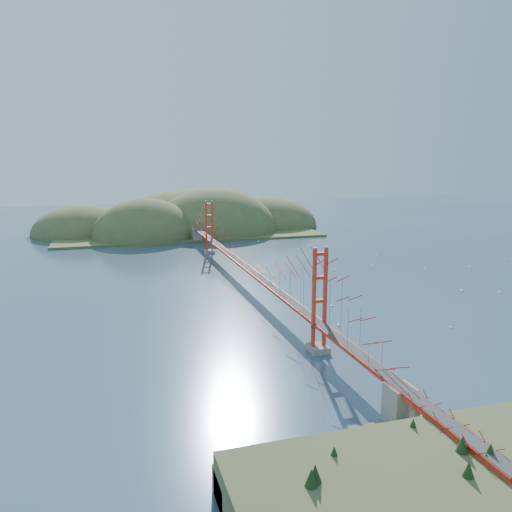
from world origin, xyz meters
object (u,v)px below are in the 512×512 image
object	(u,v)px
bridge	(245,244)
sailboat_2	(499,292)
sailboat_1	(335,270)
fort	(417,427)
sailboat_0	(332,305)

from	to	relation	value
bridge	sailboat_2	distance (m)	41.20
sailboat_2	sailboat_1	bearing A→B (deg)	129.31
bridge	sailboat_1	bearing A→B (deg)	17.09
bridge	fort	world-z (taller)	bridge
sailboat_1	sailboat_0	bearing A→B (deg)	-116.79
fort	sailboat_2	world-z (taller)	fort
fort	bridge	bearing A→B (deg)	90.48
bridge	sailboat_0	world-z (taller)	bridge
fort	sailboat_2	bearing A→B (deg)	40.86
bridge	sailboat_0	xyz separation A→B (m)	(8.74, -15.03, -6.86)
sailboat_0	sailboat_1	bearing A→B (deg)	63.21
bridge	sailboat_2	world-z (taller)	bridge
bridge	sailboat_0	size ratio (longest dim) A/B	135.80
fort	sailboat_2	distance (m)	48.83
fort	sailboat_2	xyz separation A→B (m)	(36.93, 31.95, -0.53)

